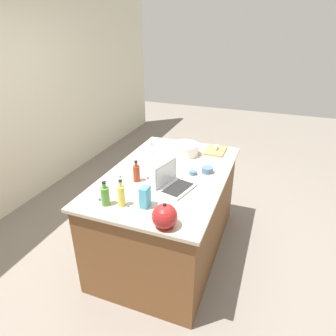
# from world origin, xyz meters

# --- Properties ---
(ground_plane) EXTENTS (12.00, 12.00, 0.00)m
(ground_plane) POSITION_xyz_m (0.00, 0.00, 0.00)
(ground_plane) COLOR slate
(island_counter) EXTENTS (1.72, 1.09, 0.90)m
(island_counter) POSITION_xyz_m (0.00, 0.00, 0.45)
(island_counter) COLOR brown
(island_counter) RESTS_ON ground
(laptop) EXTENTS (0.35, 0.30, 0.22)m
(laptop) POSITION_xyz_m (-0.25, -0.14, 0.95)
(laptop) COLOR #B7B7BC
(laptop) RESTS_ON island_counter
(mixing_bowl_large) EXTENTS (0.29, 0.29, 0.13)m
(mixing_bowl_large) POSITION_xyz_m (0.47, -0.02, 0.97)
(mixing_bowl_large) COLOR white
(mixing_bowl_large) RESTS_ON island_counter
(bottle_oil) EXTENTS (0.06, 0.06, 0.22)m
(bottle_oil) POSITION_xyz_m (-0.65, 0.14, 0.99)
(bottle_oil) COLOR #DBC64C
(bottle_oil) RESTS_ON island_counter
(bottle_soy) EXTENTS (0.06, 0.06, 0.20)m
(bottle_soy) POSITION_xyz_m (-0.25, 0.20, 0.98)
(bottle_soy) COLOR maroon
(bottle_soy) RESTS_ON island_counter
(bottle_olive) EXTENTS (0.07, 0.07, 0.20)m
(bottle_olive) POSITION_xyz_m (-0.68, 0.26, 0.98)
(bottle_olive) COLOR #4C8C38
(bottle_olive) RESTS_ON island_counter
(kettle) EXTENTS (0.21, 0.18, 0.20)m
(kettle) POSITION_xyz_m (-0.77, -0.27, 0.98)
(kettle) COLOR maroon
(kettle) RESTS_ON island_counter
(cutting_board) EXTENTS (0.29, 0.21, 0.02)m
(cutting_board) POSITION_xyz_m (0.67, -0.30, 0.91)
(cutting_board) COLOR #AD7F4C
(cutting_board) RESTS_ON island_counter
(butter_stick_left) EXTENTS (0.11, 0.04, 0.04)m
(butter_stick_left) POSITION_xyz_m (0.69, -0.30, 0.94)
(butter_stick_left) COLOR #F4E58C
(butter_stick_left) RESTS_ON cutting_board
(ramekin_small) EXTENTS (0.10, 0.10, 0.05)m
(ramekin_small) POSITION_xyz_m (0.07, 0.03, 0.92)
(ramekin_small) COLOR white
(ramekin_small) RESTS_ON island_counter
(ramekin_medium) EXTENTS (0.07, 0.07, 0.04)m
(ramekin_medium) POSITION_xyz_m (0.05, -0.23, 0.92)
(ramekin_medium) COLOR slate
(ramekin_medium) RESTS_ON island_counter
(ramekin_wide) EXTENTS (0.11, 0.11, 0.05)m
(ramekin_wide) POSITION_xyz_m (0.14, -0.34, 0.93)
(ramekin_wide) COLOR slate
(ramekin_wide) RESTS_ON island_counter
(candy_bag) EXTENTS (0.09, 0.06, 0.17)m
(candy_bag) POSITION_xyz_m (-0.60, -0.04, 0.99)
(candy_bag) COLOR #4CA5CC
(candy_bag) RESTS_ON island_counter
(candy_0) EXTENTS (0.02, 0.02, 0.02)m
(candy_0) POSITION_xyz_m (-0.24, 0.38, 0.91)
(candy_0) COLOR green
(candy_0) RESTS_ON island_counter
(candy_1) EXTENTS (0.01, 0.01, 0.01)m
(candy_1) POSITION_xyz_m (0.35, 0.31, 0.91)
(candy_1) COLOR green
(candy_1) RESTS_ON island_counter
(candy_2) EXTENTS (0.02, 0.02, 0.02)m
(candy_2) POSITION_xyz_m (-0.18, 0.13, 0.91)
(candy_2) COLOR #CC3399
(candy_2) RESTS_ON island_counter
(candy_3) EXTENTS (0.02, 0.02, 0.02)m
(candy_3) POSITION_xyz_m (0.48, 0.13, 0.91)
(candy_3) COLOR green
(candy_3) RESTS_ON island_counter
(candy_4) EXTENTS (0.01, 0.01, 0.01)m
(candy_4) POSITION_xyz_m (-0.65, 0.08, 0.91)
(candy_4) COLOR blue
(candy_4) RESTS_ON island_counter
(candy_5) EXTENTS (0.02, 0.02, 0.02)m
(candy_5) POSITION_xyz_m (-0.65, 0.34, 0.91)
(candy_5) COLOR blue
(candy_5) RESTS_ON island_counter
(candy_6) EXTENTS (0.02, 0.02, 0.02)m
(candy_6) POSITION_xyz_m (0.61, 0.43, 0.91)
(candy_6) COLOR #CC3399
(candy_6) RESTS_ON island_counter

